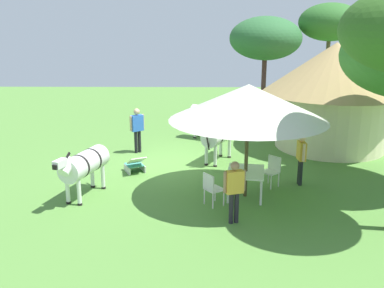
{
  "coord_description": "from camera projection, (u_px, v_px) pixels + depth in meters",
  "views": [
    {
      "loc": [
        14.29,
        1.01,
        4.77
      ],
      "look_at": [
        0.97,
        0.82,
        1.0
      ],
      "focal_mm": 41.12,
      "sensor_mm": 36.0,
      "label": 1
    }
  ],
  "objects": [
    {
      "name": "patio_chair_near_lawn",
      "position": [
        272.0,
        169.0,
        12.98
      ],
      "size": [
        0.61,
        0.61,
        0.9
      ],
      "rotation": [
        0.0,
        0.0,
        -2.39
      ],
      "color": "silver",
      "rests_on": "ground_plane"
    },
    {
      "name": "patio_dining_table",
      "position": [
        246.0,
        174.0,
        12.18
      ],
      "size": [
        1.42,
        1.17,
        0.74
      ],
      "rotation": [
        0.0,
        0.0,
        -0.15
      ],
      "color": "silver",
      "rests_on": "ground_plane"
    },
    {
      "name": "standing_watcher",
      "position": [
        137.0,
        126.0,
        16.14
      ],
      "size": [
        0.44,
        0.49,
        1.67
      ],
      "rotation": [
        0.0,
        0.0,
        -0.92
      ],
      "color": "black",
      "rests_on": "ground_plane"
    },
    {
      "name": "thatched_hut",
      "position": [
        333.0,
        89.0,
        16.55
      ],
      "size": [
        5.32,
        5.32,
        3.98
      ],
      "rotation": [
        0.0,
        0.0,
        1.88
      ],
      "color": "beige",
      "rests_on": "ground_plane"
    },
    {
      "name": "striped_lounge_chair",
      "position": [
        135.0,
        165.0,
        14.22
      ],
      "size": [
        0.96,
        0.84,
        0.6
      ],
      "rotation": [
        0.0,
        0.0,
        2.03
      ],
      "color": "teal",
      "rests_on": "ground_plane"
    },
    {
      "name": "acacia_tree_right_background",
      "position": [
        266.0,
        39.0,
        20.03
      ],
      "size": [
        3.29,
        3.29,
        4.95
      ],
      "color": "#492C2C",
      "rests_on": "ground_plane"
    },
    {
      "name": "zebra_nearest_camera",
      "position": [
        219.0,
        135.0,
        15.18
      ],
      "size": [
        1.98,
        1.29,
        1.49
      ],
      "rotation": [
        0.0,
        0.0,
        1.08
      ],
      "color": "silver",
      "rests_on": "ground_plane"
    },
    {
      "name": "guest_behind_table",
      "position": [
        234.0,
        187.0,
        10.47
      ],
      "size": [
        0.32,
        0.54,
        1.57
      ],
      "rotation": [
        0.0,
        0.0,
        1.88
      ],
      "color": "black",
      "rests_on": "ground_plane"
    },
    {
      "name": "guest_beside_umbrella",
      "position": [
        301.0,
        155.0,
        12.96
      ],
      "size": [
        0.56,
        0.21,
        1.56
      ],
      "rotation": [
        0.0,
        0.0,
        3.18
      ],
      "color": "black",
      "rests_on": "ground_plane"
    },
    {
      "name": "acacia_tree_behind_hut",
      "position": [
        330.0,
        23.0,
        20.23
      ],
      "size": [
        2.89,
        2.89,
        5.54
      ],
      "color": "brown",
      "rests_on": "ground_plane"
    },
    {
      "name": "zebra_by_umbrella",
      "position": [
        210.0,
        114.0,
        18.0
      ],
      "size": [
        1.26,
        1.96,
        1.58
      ],
      "rotation": [
        0.0,
        0.0,
        5.81
      ],
      "color": "silver",
      "rests_on": "ground_plane"
    },
    {
      "name": "patio_chair_near_hut",
      "position": [
        212.0,
        187.0,
        11.58
      ],
      "size": [
        0.6,
        0.6,
        0.9
      ],
      "rotation": [
        0.0,
        0.0,
        0.61
      ],
      "color": "white",
      "rests_on": "ground_plane"
    },
    {
      "name": "ground_plane",
      "position": [
        169.0,
        164.0,
        15.06
      ],
      "size": [
        36.0,
        36.0,
        0.0
      ],
      "primitive_type": "plane",
      "color": "#508137"
    },
    {
      "name": "zebra_toward_hut",
      "position": [
        84.0,
        164.0,
        12.06
      ],
      "size": [
        2.26,
        1.12,
        1.48
      ],
      "rotation": [
        0.0,
        0.0,
        4.4
      ],
      "color": "silver",
      "rests_on": "ground_plane"
    },
    {
      "name": "shade_umbrella",
      "position": [
        248.0,
        102.0,
        11.63
      ],
      "size": [
        4.26,
        4.26,
        3.15
      ],
      "color": "#473D22",
      "rests_on": "ground_plane"
    }
  ]
}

